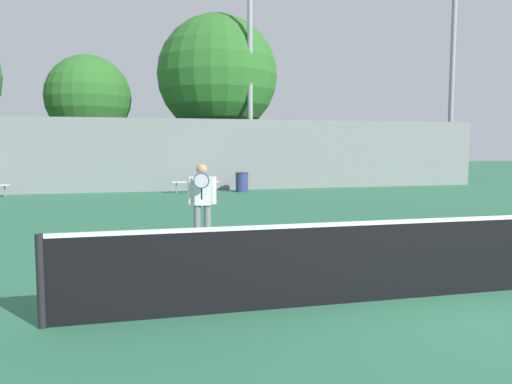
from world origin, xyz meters
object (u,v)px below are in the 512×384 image
tennis_net (452,256)px  light_pole_far_right (453,57)px  tree_green_broad (88,98)px  tree_dark_dense (217,76)px  light_pole_near_left (250,54)px  trash_bin (242,182)px  tennis_player (202,200)px  bench_courtside_near (195,182)px

tennis_net → light_pole_far_right: (11.98, 17.24, 6.04)m
tree_green_broad → tree_dark_dense: size_ratio=0.77×
light_pole_near_left → tree_green_broad: bearing=149.6°
light_pole_near_left → tree_green_broad: light_pole_near_left is taller
tree_green_broad → tree_dark_dense: (6.33, -1.83, 1.08)m
tennis_net → light_pole_near_left: bearing=86.1°
trash_bin → tree_green_broad: bearing=139.1°
light_pole_near_left → tennis_player: bearing=-107.3°
bench_courtside_near → light_pole_near_left: (2.73, 1.46, 5.70)m
tennis_net → light_pole_near_left: light_pole_near_left is taller
tennis_player → light_pole_near_left: size_ratio=0.16×
trash_bin → tree_green_broad: size_ratio=0.13×
trash_bin → tree_dark_dense: size_ratio=0.10×
tennis_net → bench_courtside_near: (-1.58, 15.34, -0.08)m
bench_courtside_near → light_pole_near_left: 6.49m
light_pole_near_left → light_pole_far_right: bearing=2.4°
trash_bin → tennis_player: bearing=-106.1°
tree_green_broad → tennis_net: bearing=-73.5°
tennis_net → tree_green_broad: tree_green_broad is taller
tennis_net → trash_bin: bearing=88.3°
bench_courtside_near → tree_green_broad: (-4.69, 5.82, 3.95)m
bench_courtside_near → tree_dark_dense: bearing=67.6°
tennis_net → bench_courtside_near: 15.42m
tennis_net → trash_bin: size_ratio=12.28×
tennis_net → tennis_player: bearing=124.5°
light_pole_far_right → trash_bin: light_pole_far_right is taller
tennis_player → trash_bin: bearing=83.1°
light_pole_near_left → trash_bin: 5.95m
tennis_player → light_pole_far_right: light_pole_far_right is taller
tennis_net → light_pole_far_right: size_ratio=0.90×
tennis_net → tree_dark_dense: bearing=89.8°
tree_dark_dense → light_pole_near_left: bearing=-66.7°
tennis_net → bench_courtside_near: tennis_net is taller
light_pole_near_left → light_pole_far_right: (10.83, 0.45, 0.41)m
tennis_player → bench_courtside_near: (1.23, 11.25, -0.49)m
bench_courtside_near → trash_bin: trash_bin is taller
tennis_player → tree_green_broad: bearing=110.7°
tennis_player → trash_bin: 11.73m
light_pole_far_right → tree_green_broad: (-18.25, 3.91, -2.17)m
trash_bin → tree_dark_dense: (-0.38, 3.98, 5.05)m
tree_dark_dense → tennis_player: bearing=-100.7°
light_pole_far_right → tree_green_broad: bearing=167.9°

